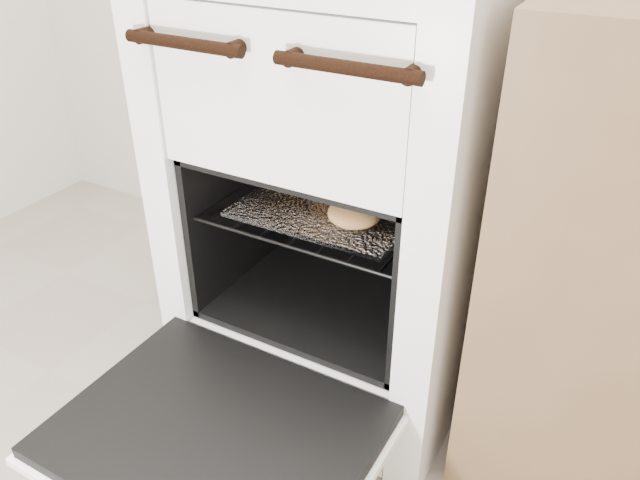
# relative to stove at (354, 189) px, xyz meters

# --- Properties ---
(stove) EXTENTS (0.65, 0.72, 1.00)m
(stove) POSITION_rel_stove_xyz_m (0.00, 0.00, 0.00)
(stove) COLOR white
(stove) RESTS_ON ground
(oven_door) EXTENTS (0.59, 0.46, 0.04)m
(oven_door) POSITION_rel_stove_xyz_m (-0.00, -0.55, -0.27)
(oven_door) COLOR black
(oven_door) RESTS_ON stove
(oven_rack) EXTENTS (0.47, 0.46, 0.01)m
(oven_rack) POSITION_rel_stove_xyz_m (-0.00, -0.07, -0.00)
(oven_rack) COLOR black
(oven_rack) RESTS_ON stove
(foil_sheet) EXTENTS (0.37, 0.33, 0.01)m
(foil_sheet) POSITION_rel_stove_xyz_m (-0.00, -0.09, 0.01)
(foil_sheet) COLOR silver
(foil_sheet) RESTS_ON oven_rack
(baked_rolls) EXTENTS (0.30, 0.29, 0.05)m
(baked_rolls) POSITION_rel_stove_xyz_m (0.04, -0.07, 0.04)
(baked_rolls) COLOR tan
(baked_rolls) RESTS_ON foil_sheet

